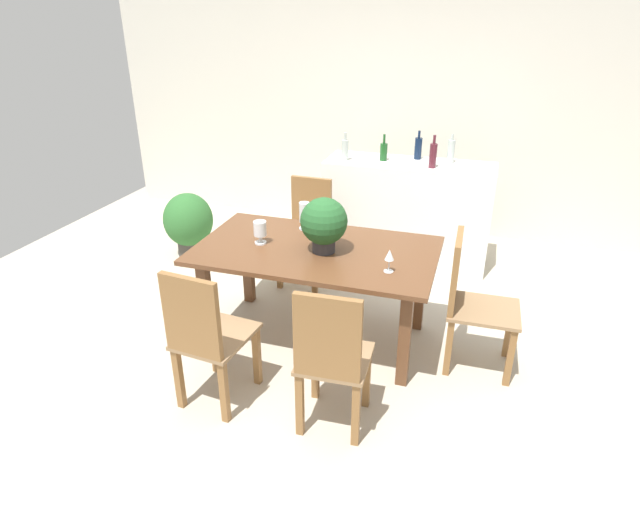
# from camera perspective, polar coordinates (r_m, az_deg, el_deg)

# --- Properties ---
(ground_plane) EXTENTS (7.04, 7.04, 0.00)m
(ground_plane) POSITION_cam_1_polar(r_m,az_deg,el_deg) (4.15, -0.69, -9.04)
(ground_plane) COLOR #BCB29E
(back_wall) EXTENTS (6.40, 0.10, 2.60)m
(back_wall) POSITION_cam_1_polar(r_m,az_deg,el_deg) (6.05, 7.23, 15.07)
(back_wall) COLOR beige
(back_wall) RESTS_ON ground
(dining_table) EXTENTS (1.73, 1.00, 0.75)m
(dining_table) POSITION_cam_1_polar(r_m,az_deg,el_deg) (3.89, -0.42, -0.52)
(dining_table) COLOR brown
(dining_table) RESTS_ON ground
(chair_near_right) EXTENTS (0.43, 0.44, 0.97)m
(chair_near_right) POSITION_cam_1_polar(r_m,az_deg,el_deg) (3.07, 1.20, -10.68)
(chair_near_right) COLOR brown
(chair_near_right) RESTS_ON ground
(chair_near_left) EXTENTS (0.45, 0.51, 0.97)m
(chair_near_left) POSITION_cam_1_polar(r_m,az_deg,el_deg) (3.34, -12.14, -8.19)
(chair_near_left) COLOR brown
(chair_near_left) RESTS_ON ground
(chair_foot_end) EXTENTS (0.48, 0.43, 0.97)m
(chair_foot_end) POSITION_cam_1_polar(r_m,az_deg,el_deg) (3.78, 15.69, -4.29)
(chair_foot_end) COLOR brown
(chair_foot_end) RESTS_ON ground
(chair_far_left) EXTENTS (0.42, 0.46, 0.95)m
(chair_far_left) POSITION_cam_1_polar(r_m,az_deg,el_deg) (4.87, -1.33, 3.25)
(chair_far_left) COLOR brown
(chair_far_left) RESTS_ON ground
(flower_centerpiece) EXTENTS (0.33, 0.33, 0.40)m
(flower_centerpiece) POSITION_cam_1_polar(r_m,az_deg,el_deg) (3.71, 0.42, 3.57)
(flower_centerpiece) COLOR #333338
(flower_centerpiece) RESTS_ON dining_table
(crystal_vase_left) EXTENTS (0.09, 0.09, 0.22)m
(crystal_vase_left) POSITION_cam_1_polar(r_m,az_deg,el_deg) (4.14, -1.68, 4.53)
(crystal_vase_left) COLOR silver
(crystal_vase_left) RESTS_ON dining_table
(crystal_vase_center_near) EXTENTS (0.09, 0.09, 0.17)m
(crystal_vase_center_near) POSITION_cam_1_polar(r_m,az_deg,el_deg) (3.91, -6.43, 2.78)
(crystal_vase_center_near) COLOR silver
(crystal_vase_center_near) RESTS_ON dining_table
(wine_glass) EXTENTS (0.06, 0.06, 0.16)m
(wine_glass) POSITION_cam_1_polar(r_m,az_deg,el_deg) (3.49, 7.43, 0.00)
(wine_glass) COLOR silver
(wine_glass) RESTS_ON dining_table
(kitchen_counter) EXTENTS (1.59, 0.54, 1.00)m
(kitchen_counter) POSITION_cam_1_polar(r_m,az_deg,el_deg) (5.33, 9.23, 4.64)
(kitchen_counter) COLOR white
(kitchen_counter) RESTS_ON ground
(wine_bottle_clear) EXTENTS (0.07, 0.07, 0.25)m
(wine_bottle_clear) POSITION_cam_1_polar(r_m,az_deg,el_deg) (5.20, 6.82, 11.05)
(wine_bottle_clear) COLOR #194C1E
(wine_bottle_clear) RESTS_ON kitchen_counter
(wine_bottle_green) EXTENTS (0.07, 0.07, 0.27)m
(wine_bottle_green) POSITION_cam_1_polar(r_m,az_deg,el_deg) (5.23, 13.83, 10.86)
(wine_bottle_green) COLOR #B2BFB7
(wine_bottle_green) RESTS_ON kitchen_counter
(wine_bottle_tall) EXTENTS (0.07, 0.07, 0.27)m
(wine_bottle_tall) POSITION_cam_1_polar(r_m,az_deg,el_deg) (5.30, 10.46, 11.29)
(wine_bottle_tall) COLOR #0F1E38
(wine_bottle_tall) RESTS_ON kitchen_counter
(wine_bottle_amber) EXTENTS (0.07, 0.07, 0.27)m
(wine_bottle_amber) POSITION_cam_1_polar(r_m,az_deg,el_deg) (5.17, 2.68, 11.31)
(wine_bottle_amber) COLOR #B2BFB7
(wine_bottle_amber) RESTS_ON kitchen_counter
(wine_bottle_dark) EXTENTS (0.07, 0.07, 0.30)m
(wine_bottle_dark) POSITION_cam_1_polar(r_m,az_deg,el_deg) (5.02, 12.00, 10.52)
(wine_bottle_dark) COLOR #511E28
(wine_bottle_dark) RESTS_ON kitchen_counter
(potted_plant_floor) EXTENTS (0.50, 0.50, 0.65)m
(potted_plant_floor) POSITION_cam_1_polar(r_m,az_deg,el_deg) (5.57, -13.89, 3.54)
(potted_plant_floor) COLOR #423D38
(potted_plant_floor) RESTS_ON ground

